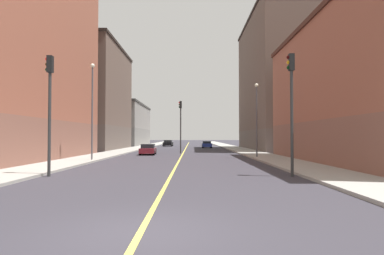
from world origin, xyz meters
The scene contains 17 objects.
ground_plane centered at (0.00, 0.00, 0.00)m, with size 400.00×400.00×0.00m, color #323038.
sidewalk_left centered at (8.66, 49.00, 0.07)m, with size 3.58×168.00×0.15m, color #9E9B93.
sidewalk_right centered at (-8.66, 49.00, 0.07)m, with size 3.58×168.00×0.15m, color #9E9B93.
lane_center_stripe centered at (0.00, 49.00, 0.01)m, with size 0.16×154.00×0.01m, color #E5D14C.
building_left_near centered at (15.12, 18.79, 5.82)m, with size 9.64×24.45×11.63m.
building_left_mid centered at (15.12, 46.69, 10.75)m, with size 9.64×24.35×21.49m.
building_right_corner centered at (-15.12, 21.05, 11.89)m, with size 9.64×25.16×23.77m.
building_right_midblock centered at (-15.12, 46.79, 8.38)m, with size 9.64×19.52×16.73m.
building_right_distant centered at (-15.12, 72.45, 4.92)m, with size 9.64×25.17×9.82m.
traffic_light_left_near centered at (6.45, 10.33, 4.20)m, with size 0.40×0.32×6.56m.
traffic_light_right_near centered at (-6.48, 10.33, 4.14)m, with size 0.40×0.32×6.45m.
traffic_light_median_far centered at (-0.30, 34.64, 4.23)m, with size 0.40×0.32×6.60m.
street_lamp_left_near centered at (7.47, 25.21, 4.50)m, with size 0.36×0.36×7.18m.
street_lamp_right_near centered at (-7.47, 21.30, 5.08)m, with size 0.36×0.36×8.29m.
car_blue centered at (3.94, 55.89, 0.61)m, with size 1.81×4.16×1.26m.
car_maroon centered at (-4.00, 31.68, 0.62)m, with size 1.89×4.10×1.25m.
car_black centered at (-4.08, 65.69, 0.67)m, with size 2.07×4.54×1.37m.
Camera 1 is at (1.14, -7.53, 2.12)m, focal length 31.39 mm.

